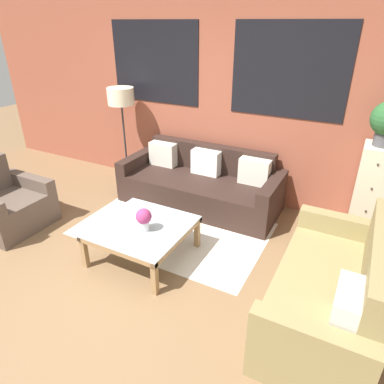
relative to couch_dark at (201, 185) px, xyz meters
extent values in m
plane|color=brown|center=(-0.03, -1.95, -0.28)|extent=(16.00, 16.00, 0.00)
cube|color=brown|center=(-0.03, 0.49, 1.12)|extent=(8.40, 0.08, 2.80)
cube|color=black|center=(-0.98, 0.44, 1.52)|extent=(1.40, 0.01, 1.10)
cube|color=black|center=(0.92, 0.44, 1.52)|extent=(1.40, 0.01, 1.10)
cube|color=silver|center=(0.00, -0.77, -0.28)|extent=(2.27, 1.45, 0.00)
cube|color=black|center=(0.00, -0.13, -0.08)|extent=(1.87, 0.72, 0.40)
cube|color=black|center=(0.00, 0.31, 0.11)|extent=(1.87, 0.16, 0.78)
cube|color=black|center=(-1.01, -0.05, 0.01)|extent=(0.16, 0.88, 0.58)
cube|color=black|center=(1.01, -0.05, 0.01)|extent=(0.16, 0.88, 0.58)
cube|color=beige|center=(-0.70, 0.15, 0.29)|extent=(0.40, 0.16, 0.34)
cube|color=white|center=(0.00, 0.15, 0.29)|extent=(0.40, 0.16, 0.34)
cube|color=beige|center=(0.70, 0.15, 0.29)|extent=(0.40, 0.16, 0.34)
cube|color=olive|center=(1.78, -1.39, -0.07)|extent=(0.64, 1.40, 0.42)
cube|color=olive|center=(2.18, -1.39, 0.18)|extent=(0.16, 1.40, 0.92)
cube|color=olive|center=(1.86, -0.62, 0.03)|extent=(0.80, 0.14, 0.62)
cube|color=olive|center=(1.86, -2.16, 0.03)|extent=(0.80, 0.14, 0.62)
cube|color=beige|center=(2.02, -1.87, 0.31)|extent=(0.16, 0.40, 0.34)
cube|color=brown|center=(-1.75, -1.65, -0.08)|extent=(0.64, 0.55, 0.40)
cube|color=brown|center=(-1.83, -1.31, 0.00)|extent=(0.80, 0.14, 0.56)
cube|color=silver|center=(0.00, -1.39, 0.10)|extent=(0.95, 0.95, 0.01)
cube|color=#99754C|center=(0.00, -1.84, 0.07)|extent=(0.95, 0.05, 0.05)
cube|color=#99754C|center=(0.00, -0.94, 0.07)|extent=(0.95, 0.05, 0.05)
cube|color=#99754C|center=(-0.45, -1.39, 0.07)|extent=(0.05, 0.95, 0.05)
cube|color=#99754C|center=(0.44, -1.39, 0.07)|extent=(0.05, 0.95, 0.05)
cube|color=#99754C|center=(-0.44, -1.83, -0.09)|extent=(0.06, 0.05, 0.38)
cube|color=#99754C|center=(0.43, -1.83, -0.09)|extent=(0.06, 0.05, 0.38)
cube|color=#99754C|center=(-0.44, -0.96, -0.09)|extent=(0.06, 0.06, 0.38)
cube|color=#99754C|center=(0.43, -0.96, -0.09)|extent=(0.06, 0.06, 0.38)
cylinder|color=#2D2D2D|center=(-1.37, 0.11, -0.27)|extent=(0.28, 0.28, 0.02)
cylinder|color=#2D2D2D|center=(-1.37, 0.11, 0.34)|extent=(0.03, 0.03, 1.21)
cylinder|color=beige|center=(-1.37, 0.11, 1.07)|extent=(0.39, 0.39, 0.24)
cube|color=beige|center=(2.07, 0.20, 0.28)|extent=(0.34, 0.41, 1.13)
sphere|color=#38332D|center=(2.07, -0.01, 0.70)|extent=(0.02, 0.02, 0.02)
sphere|color=#38332D|center=(2.07, -0.01, 0.42)|extent=(0.02, 0.02, 0.02)
sphere|color=#38332D|center=(2.07, -0.01, 0.14)|extent=(0.02, 0.02, 0.02)
sphere|color=#38332D|center=(2.07, -0.01, -0.14)|extent=(0.02, 0.02, 0.02)
cylinder|color=#47474C|center=(2.07, 0.20, 0.91)|extent=(0.20, 0.20, 0.14)
cylinder|color=silver|center=(0.07, -1.45, 0.16)|extent=(0.11, 0.11, 0.11)
sphere|color=#9E3366|center=(0.07, -1.45, 0.27)|extent=(0.16, 0.16, 0.16)
camera|label=1|loc=(1.90, -3.86, 2.05)|focal=32.00mm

